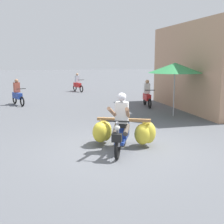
% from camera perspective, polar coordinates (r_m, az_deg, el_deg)
% --- Properties ---
extents(ground_plane, '(120.00, 120.00, 0.00)m').
position_cam_1_polar(ground_plane, '(7.83, 1.62, -7.54)').
color(ground_plane, '#56595E').
extents(motorbike_main_loaded, '(1.81, 2.06, 1.58)m').
position_cam_1_polar(motorbike_main_loaded, '(7.92, 1.85, -3.73)').
color(motorbike_main_loaded, black).
rests_on(motorbike_main_loaded, ground).
extents(motorbike_distant_ahead_left, '(0.51, 1.62, 1.40)m').
position_cam_1_polar(motorbike_distant_ahead_left, '(14.79, 7.09, 3.27)').
color(motorbike_distant_ahead_left, black).
rests_on(motorbike_distant_ahead_left, ground).
extents(motorbike_distant_ahead_right, '(0.72, 1.55, 1.40)m').
position_cam_1_polar(motorbike_distant_ahead_right, '(21.77, -6.97, 5.61)').
color(motorbike_distant_ahead_right, black).
rests_on(motorbike_distant_ahead_right, ground).
extents(motorbike_distant_far_ahead, '(0.82, 1.51, 1.40)m').
position_cam_1_polar(motorbike_distant_far_ahead, '(16.05, -18.54, 3.38)').
color(motorbike_distant_far_ahead, black).
rests_on(motorbike_distant_far_ahead, ground).
extents(shopfront_building, '(4.45, 6.55, 4.11)m').
position_cam_1_polar(shopfront_building, '(15.24, 21.21, 8.46)').
color(shopfront_building, tan).
rests_on(shopfront_building, ground).
extents(market_umbrella_near_shop, '(2.26, 2.26, 2.29)m').
position_cam_1_polar(market_umbrella_near_shop, '(12.32, 12.61, 8.69)').
color(market_umbrella_near_shop, '#99999E').
rests_on(market_umbrella_near_shop, ground).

